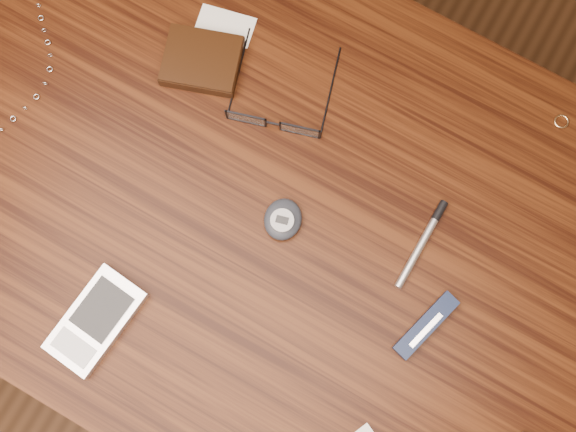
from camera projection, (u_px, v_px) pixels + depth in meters
name	position (u px, v px, depth m)	size (l,w,h in m)	color
ground	(266.00, 269.00, 1.67)	(3.80, 3.80, 0.00)	#472814
desk	(252.00, 212.00, 1.04)	(1.00, 0.70, 0.75)	#321608
wallet_and_card	(202.00, 60.00, 0.96)	(0.12, 0.15, 0.02)	black
eyeglasses	(274.00, 119.00, 0.94)	(0.16, 0.16, 0.03)	black
gold_ring	(561.00, 122.00, 0.95)	(0.02, 0.02, 0.00)	tan
pda_phone	(96.00, 320.00, 0.89)	(0.08, 0.13, 0.02)	silver
pedometer	(283.00, 219.00, 0.92)	(0.06, 0.07, 0.02)	#20222B
pocket_knife	(426.00, 325.00, 0.90)	(0.05, 0.10, 0.01)	#101B32
silver_pen	(425.00, 237.00, 0.92)	(0.01, 0.13, 0.01)	silver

